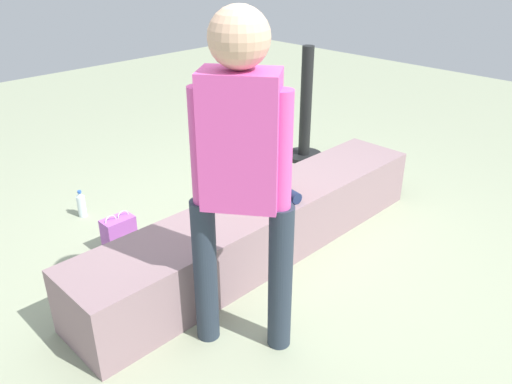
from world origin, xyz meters
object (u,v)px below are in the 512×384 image
(party_cup_red, at_px, (240,170))
(water_bottle_near_gift, at_px, (81,205))
(gift_bag, at_px, (119,234))
(adult_standing, at_px, (241,163))
(child_seated, at_px, (269,167))
(handbag_black_leather, at_px, (254,185))
(cake_plate, at_px, (232,201))

(party_cup_red, bearing_deg, water_bottle_near_gift, 166.93)
(gift_bag, relative_size, water_bottle_near_gift, 1.31)
(water_bottle_near_gift, xyz_separation_m, party_cup_red, (1.37, -0.32, -0.04))
(gift_bag, relative_size, party_cup_red, 2.62)
(adult_standing, height_order, gift_bag, adult_standing)
(child_seated, distance_m, water_bottle_near_gift, 1.59)
(water_bottle_near_gift, height_order, handbag_black_leather, handbag_black_leather)
(child_seated, bearing_deg, adult_standing, -144.82)
(adult_standing, xyz_separation_m, gift_bag, (0.01, 1.24, -0.90))
(adult_standing, bearing_deg, handbag_black_leather, 43.17)
(cake_plate, xyz_separation_m, party_cup_red, (0.94, 0.93, -0.38))
(child_seated, xyz_separation_m, handbag_black_leather, (0.46, 0.60, -0.49))
(child_seated, height_order, handbag_black_leather, child_seated)
(adult_standing, relative_size, gift_bag, 5.99)
(cake_plate, relative_size, gift_bag, 0.79)
(adult_standing, bearing_deg, child_seated, 35.18)
(gift_bag, height_order, handbag_black_leather, handbag_black_leather)
(adult_standing, xyz_separation_m, water_bottle_near_gift, (0.06, 1.86, -0.93))
(child_seated, xyz_separation_m, party_cup_red, (0.70, 1.03, -0.57))
(child_seated, distance_m, gift_bag, 1.13)
(child_seated, bearing_deg, handbag_black_leather, 52.62)
(cake_plate, relative_size, handbag_black_leather, 0.62)
(gift_bag, height_order, water_bottle_near_gift, gift_bag)
(cake_plate, bearing_deg, handbag_black_leather, 35.93)
(water_bottle_near_gift, bearing_deg, adult_standing, -91.83)
(party_cup_red, bearing_deg, cake_plate, -135.32)
(adult_standing, relative_size, cake_plate, 7.57)
(handbag_black_leather, bearing_deg, adult_standing, -136.83)
(gift_bag, distance_m, party_cup_red, 1.45)
(cake_plate, distance_m, gift_bag, 0.85)
(water_bottle_near_gift, relative_size, party_cup_red, 2.00)
(adult_standing, distance_m, water_bottle_near_gift, 2.08)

